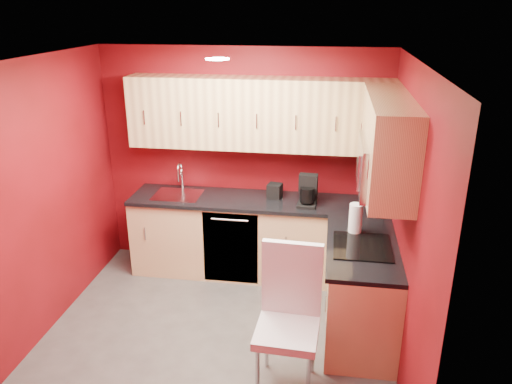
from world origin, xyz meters
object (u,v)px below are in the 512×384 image
(coffee_maker, at_px, (307,191))
(paper_towel, at_px, (355,219))
(napkin_holder, at_px, (275,191))
(dining_chair, at_px, (287,324))
(microwave, at_px, (383,166))
(sink, at_px, (178,191))

(coffee_maker, bearing_deg, paper_towel, -48.19)
(coffee_maker, height_order, napkin_holder, coffee_maker)
(dining_chair, bearing_deg, microwave, 51.09)
(coffee_maker, height_order, paper_towel, coffee_maker)
(dining_chair, bearing_deg, paper_towel, 66.67)
(coffee_maker, bearing_deg, napkin_holder, 158.05)
(microwave, xyz_separation_m, napkin_holder, (-1.01, 1.07, -0.67))
(microwave, bearing_deg, coffee_maker, 126.04)
(coffee_maker, xyz_separation_m, dining_chair, (-0.04, -1.67, -0.48))
(microwave, relative_size, dining_chair, 0.64)
(sink, xyz_separation_m, coffee_maker, (1.44, -0.11, 0.13))
(napkin_holder, distance_m, paper_towel, 1.15)
(microwave, relative_size, paper_towel, 2.66)
(paper_towel, bearing_deg, sink, 159.52)
(coffee_maker, bearing_deg, dining_chair, -87.89)
(napkin_holder, bearing_deg, sink, -176.66)
(sink, xyz_separation_m, napkin_holder, (1.08, 0.06, 0.04))
(napkin_holder, relative_size, paper_towel, 0.55)
(napkin_holder, height_order, paper_towel, paper_towel)
(sink, distance_m, dining_chair, 2.29)
(microwave, distance_m, coffee_maker, 1.25)
(sink, relative_size, coffee_maker, 1.60)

